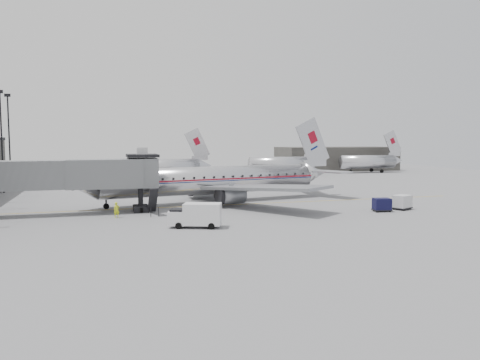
{
  "coord_description": "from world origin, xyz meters",
  "views": [
    {
      "loc": [
        -13.36,
        -48.81,
        8.01
      ],
      "look_at": [
        2.3,
        3.92,
        3.2
      ],
      "focal_mm": 35.0,
      "sensor_mm": 36.0,
      "label": 1
    }
  ],
  "objects_px": {
    "airliner": "(217,180)",
    "ramp_worker": "(117,210)",
    "service_van": "(196,215)",
    "baggage_cart_white": "(402,202)",
    "baggage_cart_navy": "(382,204)"
  },
  "relations": [
    {
      "from": "service_van",
      "to": "ramp_worker",
      "type": "bearing_deg",
      "value": 152.36
    },
    {
      "from": "baggage_cart_white",
      "to": "airliner",
      "type": "bearing_deg",
      "value": 122.51
    },
    {
      "from": "airliner",
      "to": "ramp_worker",
      "type": "height_order",
      "value": "airliner"
    },
    {
      "from": "airliner",
      "to": "baggage_cart_navy",
      "type": "xyz_separation_m",
      "value": [
        15.67,
        -13.09,
        -2.02
      ]
    },
    {
      "from": "baggage_cart_navy",
      "to": "ramp_worker",
      "type": "distance_m",
      "value": 28.66
    },
    {
      "from": "service_van",
      "to": "baggage_cart_navy",
      "type": "height_order",
      "value": "service_van"
    },
    {
      "from": "service_van",
      "to": "ramp_worker",
      "type": "relative_size",
      "value": 3.14
    },
    {
      "from": "ramp_worker",
      "to": "airliner",
      "type": "bearing_deg",
      "value": 20.97
    },
    {
      "from": "ramp_worker",
      "to": "service_van",
      "type": "bearing_deg",
      "value": -62.43
    },
    {
      "from": "airliner",
      "to": "baggage_cart_white",
      "type": "relative_size",
      "value": 13.73
    },
    {
      "from": "airliner",
      "to": "baggage_cart_navy",
      "type": "relative_size",
      "value": 16.58
    },
    {
      "from": "service_van",
      "to": "baggage_cart_white",
      "type": "distance_m",
      "value": 25.05
    },
    {
      "from": "baggage_cart_white",
      "to": "service_van",
      "type": "bearing_deg",
      "value": 165.37
    },
    {
      "from": "service_van",
      "to": "baggage_cart_white",
      "type": "relative_size",
      "value": 1.97
    },
    {
      "from": "airliner",
      "to": "ramp_worker",
      "type": "bearing_deg",
      "value": -154.75
    }
  ]
}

